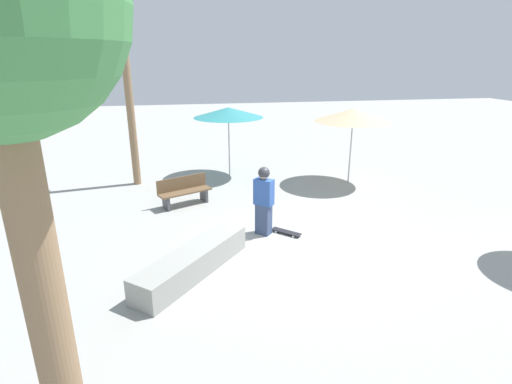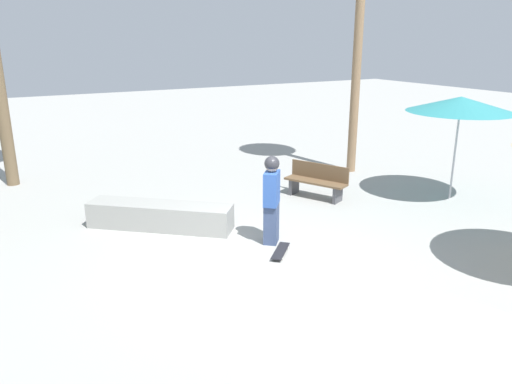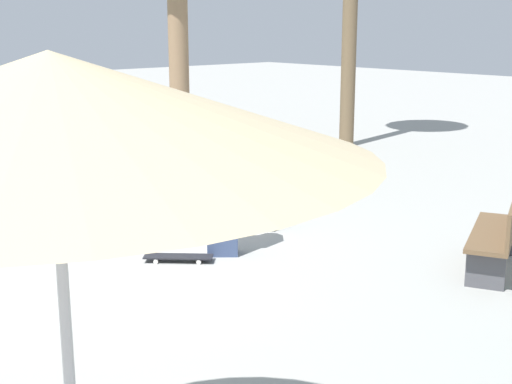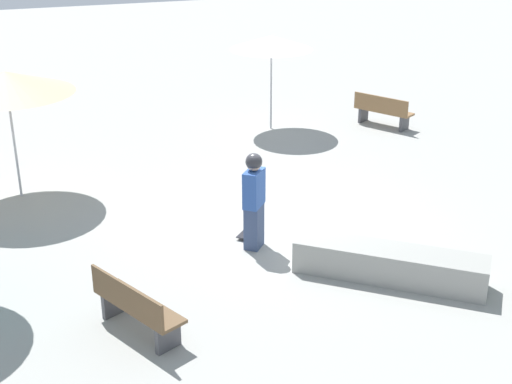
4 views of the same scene
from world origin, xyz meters
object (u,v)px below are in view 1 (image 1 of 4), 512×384
Objects in this scene: shade_umbrella_tan at (353,115)px; skater_main at (264,199)px; bench_far at (184,191)px; concrete_ledge at (193,262)px; shade_umbrella_teal at (228,112)px; skateboard at (286,232)px.

skater_main is at bearing 133.88° from shade_umbrella_tan.
bench_far is 6.22m from shade_umbrella_tan.
concrete_ledge is 4.13m from bench_far.
bench_far is 3.86m from shade_umbrella_teal.
shade_umbrella_tan reaches higher than shade_umbrella_teal.
skateboard is 2.83m from concrete_ledge.
shade_umbrella_tan is at bearing -111.99° from shade_umbrella_teal.
bench_far is at bearing 168.57° from skater_main.
concrete_ledge is at bearing 66.26° from bench_far.
shade_umbrella_tan is (5.35, -5.67, 2.11)m from concrete_ledge.
shade_umbrella_teal reaches higher than concrete_ledge.
shade_umbrella_tan is (3.83, -3.29, 2.32)m from skateboard.
shade_umbrella_tan is at bearing -46.66° from concrete_ledge.
skater_main is 1.07× the size of bench_far.
shade_umbrella_teal is at bearing 68.01° from shade_umbrella_tan.
shade_umbrella_teal is (5.34, 0.20, 1.41)m from skater_main.
concrete_ledge is 1.69× the size of bench_far.
bench_far is (4.13, 0.10, 0.16)m from concrete_ledge.
skater_main is 2.55m from concrete_ledge.
shade_umbrella_teal is at bearing -146.12° from bench_far.
skateboard is 5.56m from shade_umbrella_tan.
shade_umbrella_tan is at bearing 84.64° from skater_main.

